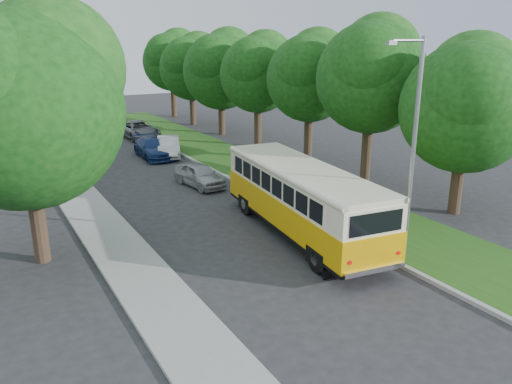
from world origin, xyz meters
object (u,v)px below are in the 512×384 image
vintage_bus (302,201)px  car_silver (200,175)px  car_white (168,147)px  car_blue (153,148)px  car_grey (139,130)px  lamppost_near (412,144)px  lamppost_far (56,108)px

vintage_bus → car_silver: bearing=101.0°
car_white → car_blue: car_white is taller
vintage_bus → car_grey: size_ratio=1.98×
vintage_bus → car_grey: (0.75, 24.48, -0.80)m
car_white → car_blue: bearing=-169.8°
car_silver → car_white: (1.14, 7.95, 0.05)m
vintage_bus → car_blue: size_ratio=2.18×
lamppost_near → car_grey: size_ratio=1.56×
lamppost_far → car_grey: lamppost_far is taller
lamppost_far → lamppost_near: bearing=-64.3°
vintage_bus → lamppost_near: bearing=-56.0°
lamppost_far → car_blue: bearing=19.9°
vintage_bus → car_white: (0.48, 16.84, -0.81)m
lamppost_near → car_blue: 21.29m
car_silver → car_grey: (1.41, 15.58, 0.07)m
car_silver → car_white: 8.03m
car_silver → car_blue: bearing=82.0°
car_white → car_blue: (-1.05, 0.16, -0.02)m
lamppost_near → car_white: lamppost_near is taller
lamppost_far → car_white: 8.46m
lamppost_near → lamppost_far: lamppost_near is taller
car_silver → car_blue: size_ratio=0.81×
car_white → lamppost_near: bearing=-67.1°
lamppost_far → vintage_bus: 16.46m
lamppost_near → lamppost_far: bearing=115.7°
lamppost_near → vintage_bus: bearing=117.2°
car_blue → car_grey: size_ratio=0.91×
car_blue → car_grey: car_grey is taller
car_blue → vintage_bus: bearing=-85.8°
vintage_bus → car_silver: 8.96m
car_blue → car_grey: bearing=82.3°
vintage_bus → car_blue: 17.03m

